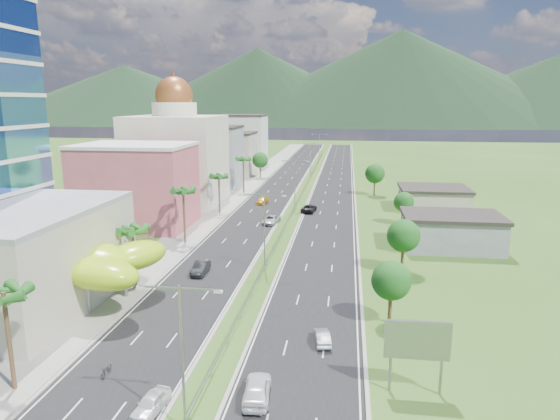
% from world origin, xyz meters
% --- Properties ---
extents(ground, '(500.00, 500.00, 0.00)m').
position_xyz_m(ground, '(0.00, 0.00, 0.00)').
color(ground, '#2D5119').
rests_on(ground, ground).
extents(road_left, '(11.00, 260.00, 0.04)m').
position_xyz_m(road_left, '(-7.50, 90.00, 0.02)').
color(road_left, black).
rests_on(road_left, ground).
extents(road_right, '(11.00, 260.00, 0.04)m').
position_xyz_m(road_right, '(7.50, 90.00, 0.02)').
color(road_right, black).
rests_on(road_right, ground).
extents(sidewalk_left, '(7.00, 260.00, 0.12)m').
position_xyz_m(sidewalk_left, '(-17.00, 90.00, 0.06)').
color(sidewalk_left, gray).
rests_on(sidewalk_left, ground).
extents(median_guardrail, '(0.10, 216.06, 0.76)m').
position_xyz_m(median_guardrail, '(0.00, 71.99, 0.62)').
color(median_guardrail, gray).
rests_on(median_guardrail, ground).
extents(streetlight_median_a, '(6.04, 0.25, 11.00)m').
position_xyz_m(streetlight_median_a, '(0.00, -25.00, 6.75)').
color(streetlight_median_a, gray).
rests_on(streetlight_median_a, ground).
extents(streetlight_median_b, '(6.04, 0.25, 11.00)m').
position_xyz_m(streetlight_median_b, '(0.00, 10.00, 6.75)').
color(streetlight_median_b, gray).
rests_on(streetlight_median_b, ground).
extents(streetlight_median_c, '(6.04, 0.25, 11.00)m').
position_xyz_m(streetlight_median_c, '(0.00, 50.00, 6.75)').
color(streetlight_median_c, gray).
rests_on(streetlight_median_c, ground).
extents(streetlight_median_d, '(6.04, 0.25, 11.00)m').
position_xyz_m(streetlight_median_d, '(0.00, 95.00, 6.75)').
color(streetlight_median_d, gray).
rests_on(streetlight_median_d, ground).
extents(streetlight_median_e, '(6.04, 0.25, 11.00)m').
position_xyz_m(streetlight_median_e, '(0.00, 140.00, 6.75)').
color(streetlight_median_e, gray).
rests_on(streetlight_median_e, ground).
extents(lime_canopy, '(18.00, 15.00, 7.40)m').
position_xyz_m(lime_canopy, '(-20.00, -4.00, 4.99)').
color(lime_canopy, '#9FCF14').
rests_on(lime_canopy, ground).
extents(pink_shophouse, '(20.00, 15.00, 15.00)m').
position_xyz_m(pink_shophouse, '(-28.00, 32.00, 7.50)').
color(pink_shophouse, '#BA4C5C').
rests_on(pink_shophouse, ground).
extents(domed_building, '(20.00, 20.00, 28.70)m').
position_xyz_m(domed_building, '(-28.00, 55.00, 11.35)').
color(domed_building, beige).
rests_on(domed_building, ground).
extents(midrise_grey, '(16.00, 15.00, 16.00)m').
position_xyz_m(midrise_grey, '(-27.00, 80.00, 8.00)').
color(midrise_grey, gray).
rests_on(midrise_grey, ground).
extents(midrise_beige, '(16.00, 15.00, 13.00)m').
position_xyz_m(midrise_beige, '(-27.00, 102.00, 6.50)').
color(midrise_beige, '#B0A891').
rests_on(midrise_beige, ground).
extents(midrise_white, '(16.00, 15.00, 18.00)m').
position_xyz_m(midrise_white, '(-27.00, 125.00, 9.00)').
color(midrise_white, silver).
rests_on(midrise_white, ground).
extents(billboard, '(5.20, 0.35, 6.20)m').
position_xyz_m(billboard, '(17.00, -18.00, 4.42)').
color(billboard, gray).
rests_on(billboard, ground).
extents(shed_near, '(15.00, 10.00, 5.00)m').
position_xyz_m(shed_near, '(28.00, 25.00, 2.50)').
color(shed_near, gray).
rests_on(shed_near, ground).
extents(shed_far, '(14.00, 12.00, 4.40)m').
position_xyz_m(shed_far, '(30.00, 55.00, 2.20)').
color(shed_far, '#B0A891').
rests_on(shed_far, ground).
extents(palm_tree_a, '(3.60, 3.60, 9.10)m').
position_xyz_m(palm_tree_a, '(-15.50, -22.00, 8.02)').
color(palm_tree_a, '#47301C').
rests_on(palm_tree_a, ground).
extents(palm_tree_b, '(3.60, 3.60, 8.10)m').
position_xyz_m(palm_tree_b, '(-15.50, 2.00, 7.06)').
color(palm_tree_b, '#47301C').
rests_on(palm_tree_b, ground).
extents(palm_tree_c, '(3.60, 3.60, 9.60)m').
position_xyz_m(palm_tree_c, '(-15.50, 22.00, 8.50)').
color(palm_tree_c, '#47301C').
rests_on(palm_tree_c, ground).
extents(palm_tree_d, '(3.60, 3.60, 8.60)m').
position_xyz_m(palm_tree_d, '(-15.50, 45.00, 7.54)').
color(palm_tree_d, '#47301C').
rests_on(palm_tree_d, ground).
extents(palm_tree_e, '(3.60, 3.60, 9.40)m').
position_xyz_m(palm_tree_e, '(-15.50, 70.00, 8.31)').
color(palm_tree_e, '#47301C').
rests_on(palm_tree_e, ground).
extents(leafy_tree_lfar, '(4.90, 4.90, 8.05)m').
position_xyz_m(leafy_tree_lfar, '(-15.50, 95.00, 5.58)').
color(leafy_tree_lfar, '#47301C').
rests_on(leafy_tree_lfar, ground).
extents(leafy_tree_ra, '(4.20, 4.20, 6.90)m').
position_xyz_m(leafy_tree_ra, '(16.00, -5.00, 4.78)').
color(leafy_tree_ra, '#47301C').
rests_on(leafy_tree_ra, ground).
extents(leafy_tree_rb, '(4.55, 4.55, 7.47)m').
position_xyz_m(leafy_tree_rb, '(19.00, 12.00, 5.18)').
color(leafy_tree_rb, '#47301C').
rests_on(leafy_tree_rb, ground).
extents(leafy_tree_rc, '(3.85, 3.85, 6.33)m').
position_xyz_m(leafy_tree_rc, '(22.00, 40.00, 4.37)').
color(leafy_tree_rc, '#47301C').
rests_on(leafy_tree_rc, ground).
extents(leafy_tree_rd, '(4.90, 4.90, 8.05)m').
position_xyz_m(leafy_tree_rd, '(18.00, 70.00, 5.58)').
color(leafy_tree_rd, '#47301C').
rests_on(leafy_tree_rd, ground).
extents(mountain_ridge, '(860.00, 140.00, 90.00)m').
position_xyz_m(mountain_ridge, '(60.00, 450.00, 0.00)').
color(mountain_ridge, black).
rests_on(mountain_ridge, ground).
extents(car_white_near_left, '(2.24, 4.38, 1.43)m').
position_xyz_m(car_white_near_left, '(-3.20, -23.44, 0.75)').
color(car_white_near_left, white).
rests_on(car_white_near_left, road_left).
extents(car_dark_left, '(1.74, 4.86, 1.60)m').
position_xyz_m(car_dark_left, '(-8.50, 7.42, 0.84)').
color(car_dark_left, black).
rests_on(car_dark_left, road_left).
extents(car_silver_mid_left, '(3.35, 5.81, 1.52)m').
position_xyz_m(car_silver_mid_left, '(-3.20, 37.08, 0.80)').
color(car_silver_mid_left, '#AAADB2').
rests_on(car_silver_mid_left, road_left).
extents(car_yellow_far_left, '(2.51, 5.23, 1.47)m').
position_xyz_m(car_yellow_far_left, '(-8.10, 55.99, 0.77)').
color(car_yellow_far_left, orange).
rests_on(car_yellow_far_left, road_left).
extents(car_white_near_right, '(2.52, 5.34, 1.77)m').
position_xyz_m(car_white_near_right, '(4.49, -20.67, 0.92)').
color(car_white_near_right, white).
rests_on(car_white_near_right, road_right).
extents(car_silver_right, '(1.98, 4.04, 1.28)m').
position_xyz_m(car_silver_right, '(9.13, -10.59, 0.68)').
color(car_silver_right, '#A0A3A7').
rests_on(car_silver_right, road_right).
extents(car_dark_far_right, '(3.34, 6.01, 1.59)m').
position_xyz_m(car_dark_far_right, '(3.20, 48.65, 0.83)').
color(car_dark_far_right, black).
rests_on(car_dark_far_right, road_right).
extents(motorcycle, '(0.64, 1.93, 1.22)m').
position_xyz_m(motorcycle, '(-9.04, -18.95, 0.65)').
color(motorcycle, black).
rests_on(motorcycle, road_left).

